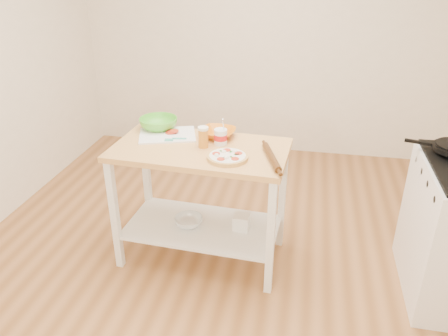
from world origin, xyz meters
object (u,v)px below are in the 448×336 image
cutting_board (167,134)px  orange_bowl (218,133)px  knife (158,127)px  rolling_pin (271,157)px  spatula (175,139)px  yogurt_tub (221,137)px  shelf_glass_bowl (189,221)px  prep_island (201,180)px  beer_pint (203,137)px  pizza (227,157)px  shelf_bin (242,222)px  green_bowl (159,124)px

cutting_board → orange_bowl: (0.37, 0.04, 0.02)m
knife → rolling_pin: (0.89, -0.38, 0.01)m
cutting_board → rolling_pin: rolling_pin is taller
orange_bowl → rolling_pin: bearing=-37.7°
spatula → yogurt_tub: yogurt_tub is taller
rolling_pin → shelf_glass_bowl: rolling_pin is taller
prep_island → orange_bowl: 0.36m
orange_bowl → yogurt_tub: (0.05, -0.13, 0.03)m
cutting_board → yogurt_tub: 0.43m
cutting_board → yogurt_tub: yogurt_tub is taller
knife → orange_bowl: (0.47, -0.06, 0.01)m
cutting_board → shelf_glass_bowl: bearing=-61.0°
beer_pint → rolling_pin: beer_pint is taller
spatula → orange_bowl: (0.28, 0.14, 0.01)m
prep_island → beer_pint: bearing=21.7°
pizza → shelf_bin: pizza is taller
cutting_board → beer_pint: 0.35m
beer_pint → shelf_glass_bowl: 0.69m
beer_pint → shelf_glass_bowl: beer_pint is taller
beer_pint → yogurt_tub: yogurt_tub is taller
prep_island → pizza: pizza is taller
prep_island → shelf_bin: prep_island is taller
beer_pint → spatula: bearing=165.0°
orange_bowl → green_bowl: (-0.47, 0.07, 0.01)m
cutting_board → yogurt_tub: (0.42, -0.08, 0.05)m
pizza → knife: pizza is taller
cutting_board → knife: (-0.10, 0.10, 0.01)m
prep_island → knife: size_ratio=4.63×
pizza → shelf_bin: size_ratio=2.32×
knife → yogurt_tub: size_ratio=1.36×
spatula → shelf_bin: (0.50, -0.05, -0.60)m
prep_island → rolling_pin: size_ratio=3.20×
spatula → shelf_glass_bowl: 0.64m
prep_island → green_bowl: size_ratio=4.36×
pizza → yogurt_tub: yogurt_tub is taller
spatula → shelf_glass_bowl: size_ratio=0.69×
spatula → knife: bearing=124.2°
shelf_glass_bowl → prep_island: bearing=7.7°
rolling_pin → shelf_bin: 0.65m
rolling_pin → shelf_glass_bowl: size_ratio=1.81×
knife → green_bowl: size_ratio=0.94×
beer_pint → shelf_glass_bowl: bearing=-169.7°
beer_pint → shelf_bin: 0.71m
knife → yogurt_tub: bearing=-1.1°
beer_pint → green_bowl: bearing=147.2°
knife → prep_island: bearing=-15.4°
green_bowl → shelf_glass_bowl: green_bowl is taller
prep_island → spatula: (-0.20, 0.07, 0.27)m
pizza → spatula: (-0.42, 0.22, 0.00)m
cutting_board → prep_island: bearing=-47.4°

